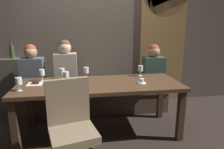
# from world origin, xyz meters

# --- Properties ---
(ground) EXTENTS (9.00, 9.00, 0.00)m
(ground) POSITION_xyz_m (0.00, 0.00, 0.00)
(ground) COLOR black
(back_wall_tiled) EXTENTS (6.00, 0.12, 3.00)m
(back_wall_tiled) POSITION_xyz_m (0.00, 1.22, 1.50)
(back_wall_tiled) COLOR brown
(back_wall_tiled) RESTS_ON ground
(arched_door) EXTENTS (0.90, 0.05, 2.55)m
(arched_door) POSITION_xyz_m (1.35, 1.15, 1.36)
(arched_door) COLOR olive
(arched_door) RESTS_ON ground
(back_counter) EXTENTS (1.10, 0.28, 0.95)m
(back_counter) POSITION_xyz_m (-1.55, 1.04, 0.47)
(back_counter) COLOR #494138
(back_counter) RESTS_ON ground
(dining_table) EXTENTS (2.20, 0.84, 0.74)m
(dining_table) POSITION_xyz_m (0.00, 0.00, 0.65)
(dining_table) COLOR #412B1C
(dining_table) RESTS_ON ground
(banquette_bench) EXTENTS (2.50, 0.44, 0.45)m
(banquette_bench) POSITION_xyz_m (0.00, 0.70, 0.23)
(banquette_bench) COLOR #4A3C2E
(banquette_bench) RESTS_ON ground
(chair_near_side) EXTENTS (0.53, 0.53, 0.98)m
(chair_near_side) POSITION_xyz_m (-0.36, -0.72, 0.56)
(chair_near_side) COLOR #4C3321
(chair_near_side) RESTS_ON ground
(diner_redhead) EXTENTS (0.36, 0.24, 0.77)m
(diner_redhead) POSITION_xyz_m (-1.02, 0.71, 0.81)
(diner_redhead) COLOR #4C515B
(diner_redhead) RESTS_ON banquette_bench
(diner_bearded) EXTENTS (0.36, 0.24, 0.83)m
(diner_bearded) POSITION_xyz_m (-0.49, 0.71, 0.84)
(diner_bearded) COLOR #9E9384
(diner_bearded) RESTS_ON banquette_bench
(diner_far_end) EXTENTS (0.36, 0.24, 0.74)m
(diner_far_end) POSITION_xyz_m (1.01, 0.68, 0.80)
(diner_far_end) COLOR #2D473D
(diner_far_end) RESTS_ON banquette_bench
(wine_bottle_pale_label) EXTENTS (0.08, 0.08, 0.33)m
(wine_bottle_pale_label) POSITION_xyz_m (-1.41, 1.06, 1.07)
(wine_bottle_pale_label) COLOR #384728
(wine_bottle_pale_label) RESTS_ON back_counter
(wine_glass_center_back) EXTENTS (0.08, 0.08, 0.16)m
(wine_glass_center_back) POSITION_xyz_m (-0.98, -0.18, 0.85)
(wine_glass_center_back) COLOR silver
(wine_glass_center_back) RESTS_ON dining_table
(wine_glass_far_right) EXTENTS (0.08, 0.08, 0.16)m
(wine_glass_far_right) POSITION_xyz_m (-0.79, 0.25, 0.86)
(wine_glass_far_right) COLOR silver
(wine_glass_far_right) RESTS_ON dining_table
(wine_glass_end_right) EXTENTS (0.08, 0.08, 0.16)m
(wine_glass_end_right) POSITION_xyz_m (0.66, 0.30, 0.85)
(wine_glass_end_right) COLOR silver
(wine_glass_end_right) RESTS_ON dining_table
(wine_glass_far_left) EXTENTS (0.08, 0.08, 0.16)m
(wine_glass_far_left) POSITION_xyz_m (-0.52, 0.29, 0.85)
(wine_glass_far_left) COLOR silver
(wine_glass_far_left) RESTS_ON dining_table
(wine_glass_near_left) EXTENTS (0.08, 0.08, 0.16)m
(wine_glass_near_left) POSITION_xyz_m (-0.17, 0.30, 0.86)
(wine_glass_near_left) COLOR silver
(wine_glass_near_left) RESTS_ON dining_table
(wine_glass_end_left) EXTENTS (0.08, 0.08, 0.16)m
(wine_glass_end_left) POSITION_xyz_m (-0.44, 0.05, 0.86)
(wine_glass_end_left) COLOR silver
(wine_glass_end_left) RESTS_ON dining_table
(espresso_cup) EXTENTS (0.12, 0.12, 0.06)m
(espresso_cup) POSITION_xyz_m (0.56, -0.10, 0.77)
(espresso_cup) COLOR white
(espresso_cup) RESTS_ON dining_table
(dessert_plate) EXTENTS (0.19, 0.19, 0.05)m
(dessert_plate) POSITION_xyz_m (-0.85, 0.07, 0.75)
(dessert_plate) COLOR white
(dessert_plate) RESTS_ON dining_table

